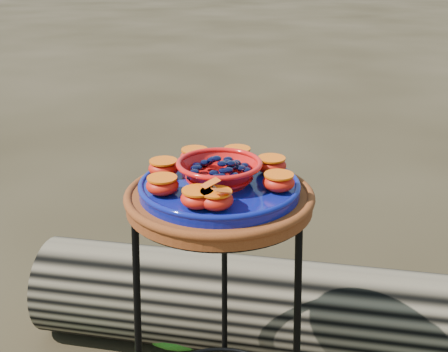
# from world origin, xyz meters

# --- Properties ---
(plant_stand) EXTENTS (0.44, 0.44, 0.70)m
(plant_stand) POSITION_xyz_m (0.00, 0.00, 0.35)
(plant_stand) COLOR black
(plant_stand) RESTS_ON ground
(terracotta_saucer) EXTENTS (0.41, 0.41, 0.03)m
(terracotta_saucer) POSITION_xyz_m (0.00, 0.00, 0.72)
(terracotta_saucer) COLOR #5A200B
(terracotta_saucer) RESTS_ON plant_stand
(cobalt_plate) EXTENTS (0.35, 0.35, 0.02)m
(cobalt_plate) POSITION_xyz_m (0.00, 0.00, 0.74)
(cobalt_plate) COLOR navy
(cobalt_plate) RESTS_ON terracotta_saucer
(red_bowl) EXTENTS (0.18, 0.18, 0.05)m
(red_bowl) POSITION_xyz_m (0.00, 0.00, 0.78)
(red_bowl) COLOR red
(red_bowl) RESTS_ON cobalt_plate
(glass_gems) EXTENTS (0.14, 0.14, 0.02)m
(glass_gems) POSITION_xyz_m (0.00, 0.00, 0.82)
(glass_gems) COLOR black
(glass_gems) RESTS_ON red_bowl
(orange_half_0) EXTENTS (0.07, 0.07, 0.04)m
(orange_half_0) POSITION_xyz_m (0.00, -0.13, 0.78)
(orange_half_0) COLOR #B4130F
(orange_half_0) RESTS_ON cobalt_plate
(orange_half_1) EXTENTS (0.07, 0.07, 0.04)m
(orange_half_1) POSITION_xyz_m (0.13, -0.03, 0.78)
(orange_half_1) COLOR #B4130F
(orange_half_1) RESTS_ON cobalt_plate
(orange_half_2) EXTENTS (0.07, 0.07, 0.04)m
(orange_half_2) POSITION_xyz_m (0.11, 0.07, 0.78)
(orange_half_2) COLOR #B4130F
(orange_half_2) RESTS_ON cobalt_plate
(orange_half_3) EXTENTS (0.07, 0.07, 0.04)m
(orange_half_3) POSITION_xyz_m (0.03, 0.13, 0.78)
(orange_half_3) COLOR #B4130F
(orange_half_3) RESTS_ON cobalt_plate
(orange_half_4) EXTENTS (0.07, 0.07, 0.04)m
(orange_half_4) POSITION_xyz_m (-0.07, 0.11, 0.78)
(orange_half_4) COLOR #B4130F
(orange_half_4) RESTS_ON cobalt_plate
(orange_half_5) EXTENTS (0.07, 0.07, 0.04)m
(orange_half_5) POSITION_xyz_m (-0.13, 0.03, 0.78)
(orange_half_5) COLOR #B4130F
(orange_half_5) RESTS_ON cobalt_plate
(orange_half_6) EXTENTS (0.07, 0.07, 0.04)m
(orange_half_6) POSITION_xyz_m (-0.11, -0.07, 0.78)
(orange_half_6) COLOR #B4130F
(orange_half_6) RESTS_ON cobalt_plate
(orange_half_7) EXTENTS (0.07, 0.07, 0.04)m
(orange_half_7) POSITION_xyz_m (-0.03, -0.13, 0.78)
(orange_half_7) COLOR #B4130F
(orange_half_7) RESTS_ON cobalt_plate
(butterfly) EXTENTS (0.09, 0.08, 0.01)m
(butterfly) POSITION_xyz_m (0.00, -0.13, 0.80)
(butterfly) COLOR #C6440D
(butterfly) RESTS_ON orange_half_0
(driftwood_log) EXTENTS (1.75, 0.68, 0.32)m
(driftwood_log) POSITION_xyz_m (0.23, 0.39, 0.16)
(driftwood_log) COLOR black
(driftwood_log) RESTS_ON ground
(foliage_back) EXTENTS (0.33, 0.33, 0.16)m
(foliage_back) POSITION_xyz_m (-0.16, 0.46, 0.08)
(foliage_back) COLOR #115D14
(foliage_back) RESTS_ON ground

